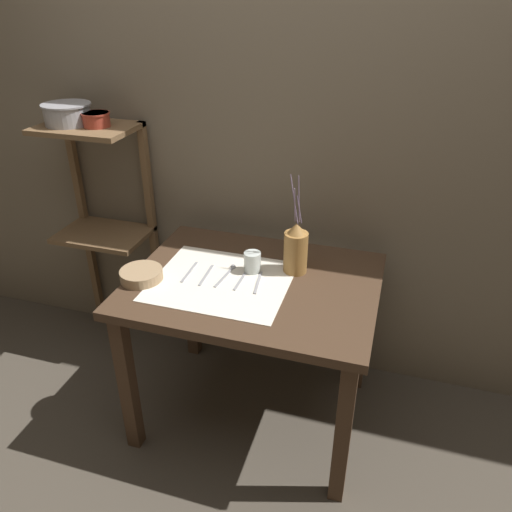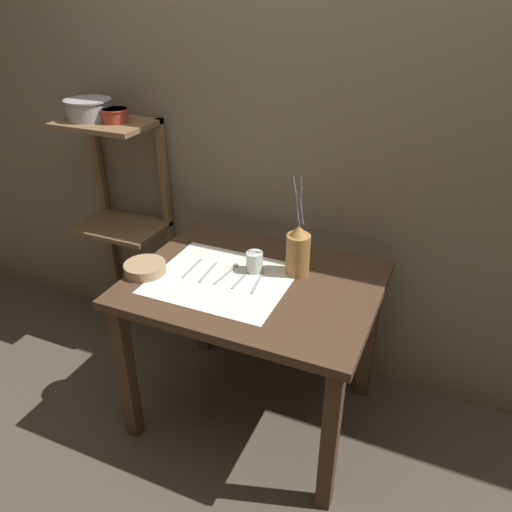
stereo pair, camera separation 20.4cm
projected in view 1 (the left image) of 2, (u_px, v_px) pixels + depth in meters
The scene contains 15 objects.
ground_plane at pixel (254, 411), 2.47m from camera, with size 12.00×12.00×0.00m, color #473F35.
stone_wall_back at pixel (286, 145), 2.32m from camera, with size 7.00×0.06×2.40m.
wooden_table at pixel (254, 302), 2.16m from camera, with size 1.04×0.80×0.76m.
wooden_shelf_unit at pixel (104, 201), 2.58m from camera, with size 0.46×0.32×1.27m.
linen_cloth at pixel (221, 281), 2.10m from camera, with size 0.57×0.49×0.00m.
pitcher_with_flowers at pixel (296, 249), 2.12m from camera, with size 0.10×0.10×0.44m.
wooden_bowl at pixel (141, 275), 2.10m from camera, with size 0.18×0.18×0.05m.
glass_tumbler_near at pixel (252, 262), 2.15m from camera, with size 0.07×0.07×0.09m.
fork_outer at pixel (189, 272), 2.16m from camera, with size 0.02×0.17×0.00m.
knife_center at pixel (206, 275), 2.13m from camera, with size 0.02×0.17×0.00m.
spoon_outer at pixel (230, 271), 2.16m from camera, with size 0.04×0.19×0.02m.
spoon_inner at pixel (246, 273), 2.15m from camera, with size 0.02×0.19×0.02m.
fork_inner at pixel (258, 282), 2.08m from camera, with size 0.04×0.17×0.00m.
metal_pot_large at pixel (67, 113), 2.34m from camera, with size 0.23×0.23×0.10m.
metal_pot_small at pixel (96, 119), 2.31m from camera, with size 0.13×0.13×0.07m.
Camera 1 is at (0.53, -1.71, 1.87)m, focal length 35.00 mm.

